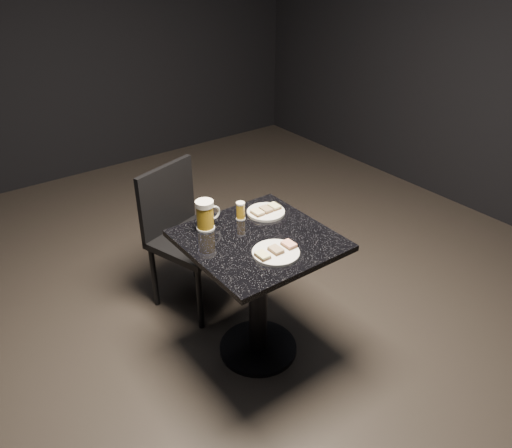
% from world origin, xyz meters
% --- Properties ---
extents(floor, '(6.00, 6.00, 0.00)m').
position_xyz_m(floor, '(0.00, 0.00, 0.00)').
color(floor, black).
rests_on(floor, ground).
extents(plate_large, '(0.23, 0.23, 0.01)m').
position_xyz_m(plate_large, '(-0.02, -0.17, 0.76)').
color(plate_large, silver).
rests_on(plate_large, table).
extents(plate_small, '(0.21, 0.21, 0.01)m').
position_xyz_m(plate_small, '(0.18, 0.18, 0.76)').
color(plate_small, silver).
rests_on(plate_small, table).
extents(table, '(0.70, 0.70, 0.75)m').
position_xyz_m(table, '(0.00, 0.00, 0.51)').
color(table, black).
rests_on(table, floor).
extents(beer_mug, '(0.14, 0.10, 0.16)m').
position_xyz_m(beer_mug, '(-0.16, 0.23, 0.83)').
color(beer_mug, silver).
rests_on(beer_mug, table).
extents(beer_tumbler, '(0.05, 0.05, 0.10)m').
position_xyz_m(beer_tumbler, '(0.04, 0.21, 0.80)').
color(beer_tumbler, silver).
rests_on(beer_tumbler, table).
extents(chair, '(0.55, 0.55, 0.89)m').
position_xyz_m(chair, '(-0.06, 0.66, 0.50)').
color(chair, black).
rests_on(chair, floor).
extents(canapes_on_plate_large, '(0.21, 0.07, 0.02)m').
position_xyz_m(canapes_on_plate_large, '(-0.02, -0.17, 0.77)').
color(canapes_on_plate_large, '#4C3521').
rests_on(canapes_on_plate_large, plate_large).
extents(canapes_on_plate_small, '(0.16, 0.07, 0.02)m').
position_xyz_m(canapes_on_plate_small, '(0.18, 0.18, 0.77)').
color(canapes_on_plate_small, '#4C3521').
rests_on(canapes_on_plate_small, plate_small).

